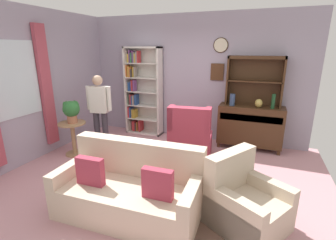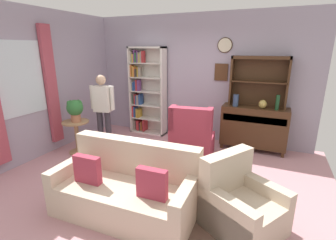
{
  "view_description": "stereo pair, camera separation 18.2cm",
  "coord_description": "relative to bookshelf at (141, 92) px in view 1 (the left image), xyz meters",
  "views": [
    {
      "loc": [
        1.47,
        -3.36,
        2.07
      ],
      "look_at": [
        0.1,
        0.2,
        0.95
      ],
      "focal_mm": 26.3,
      "sensor_mm": 36.0,
      "label": 1
    },
    {
      "loc": [
        1.64,
        -3.29,
        2.07
      ],
      "look_at": [
        0.1,
        0.2,
        0.95
      ],
      "focal_mm": 26.3,
      "sensor_mm": 36.0,
      "label": 2
    }
  ],
  "objects": [
    {
      "name": "ground_plane",
      "position": [
        1.28,
        -1.94,
        -1.04
      ],
      "size": [
        5.4,
        4.6,
        0.02
      ],
      "primitive_type": "cube",
      "color": "#C68C93"
    },
    {
      "name": "wall_back",
      "position": [
        1.29,
        0.19,
        0.37
      ],
      "size": [
        5.0,
        0.09,
        2.8
      ],
      "color": "#A399AD",
      "rests_on": "ground_plane"
    },
    {
      "name": "wall_left",
      "position": [
        -1.24,
        -1.99,
        0.37
      ],
      "size": [
        0.16,
        4.2,
        2.8
      ],
      "color": "#A399AD",
      "rests_on": "ground_plane"
    },
    {
      "name": "area_rug",
      "position": [
        1.48,
        -2.24,
        -1.03
      ],
      "size": [
        2.29,
        1.86,
        0.01
      ],
      "primitive_type": "cube",
      "color": "brown",
      "rests_on": "ground_plane"
    },
    {
      "name": "bookshelf",
      "position": [
        0.0,
        0.0,
        0.0
      ],
      "size": [
        0.9,
        0.3,
        2.1
      ],
      "color": "silver",
      "rests_on": "ground_plane"
    },
    {
      "name": "sideboard",
      "position": [
        2.59,
        -0.08,
        -0.52
      ],
      "size": [
        1.3,
        0.45,
        0.92
      ],
      "color": "#422816",
      "rests_on": "ground_plane"
    },
    {
      "name": "sideboard_hutch",
      "position": [
        2.59,
        0.03,
        0.53
      ],
      "size": [
        1.1,
        0.26,
        1.0
      ],
      "color": "#422816",
      "rests_on": "sideboard"
    },
    {
      "name": "vase_tall",
      "position": [
        2.2,
        -0.16,
        0.01
      ],
      "size": [
        0.11,
        0.11,
        0.24
      ],
      "primitive_type": "cylinder",
      "color": "#33476B",
      "rests_on": "sideboard"
    },
    {
      "name": "vase_round",
      "position": [
        2.72,
        -0.15,
        -0.03
      ],
      "size": [
        0.15,
        0.15,
        0.17
      ],
      "primitive_type": "ellipsoid",
      "color": "tan",
      "rests_on": "sideboard"
    },
    {
      "name": "bottle_wine",
      "position": [
        2.98,
        -0.17,
        0.03
      ],
      "size": [
        0.07,
        0.07,
        0.29
      ],
      "primitive_type": "cylinder",
      "color": "#194223",
      "rests_on": "sideboard"
    },
    {
      "name": "couch_floral",
      "position": [
        1.31,
        -2.89,
        -0.72
      ],
      "size": [
        1.83,
        0.91,
        0.9
      ],
      "color": "beige",
      "rests_on": "ground_plane"
    },
    {
      "name": "armchair_floral",
      "position": [
        2.71,
        -2.62,
        -0.74
      ],
      "size": [
        1.06,
        1.05,
        0.88
      ],
      "color": "beige",
      "rests_on": "ground_plane"
    },
    {
      "name": "wingback_chair",
      "position": [
        1.55,
        -0.98,
        -0.65
      ],
      "size": [
        0.87,
        0.89,
        1.05
      ],
      "color": "#A33347",
      "rests_on": "ground_plane"
    },
    {
      "name": "plant_stand",
      "position": [
        -0.65,
        -1.69,
        -0.62
      ],
      "size": [
        0.52,
        0.52,
        0.67
      ],
      "color": "#A87F56",
      "rests_on": "ground_plane"
    },
    {
      "name": "potted_plant_large",
      "position": [
        -0.63,
        -1.69,
        -0.11
      ],
      "size": [
        0.31,
        0.31,
        0.43
      ],
      "color": "#AD6B4C",
      "rests_on": "plant_stand"
    },
    {
      "name": "person_reading",
      "position": [
        -0.27,
        -1.29,
        -0.13
      ],
      "size": [
        0.53,
        0.26,
        1.56
      ],
      "color": "#38333D",
      "rests_on": "ground_plane"
    },
    {
      "name": "coffee_table",
      "position": [
        1.27,
        -2.19,
        -0.68
      ],
      "size": [
        0.8,
        0.5,
        0.42
      ],
      "color": "#422816",
      "rests_on": "ground_plane"
    },
    {
      "name": "book_stack",
      "position": [
        1.32,
        -2.29,
        -0.58
      ],
      "size": [
        0.2,
        0.12,
        0.07
      ],
      "color": "#3F3833",
      "rests_on": "coffee_table"
    }
  ]
}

